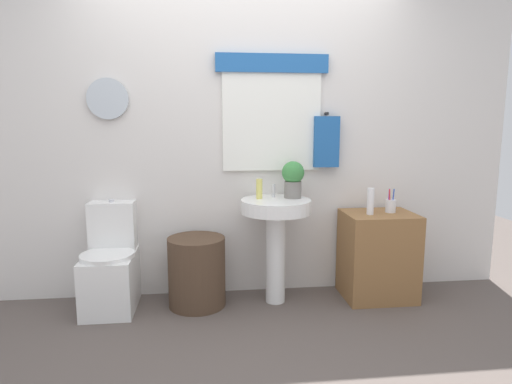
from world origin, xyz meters
TOP-DOWN VIEW (x-y plane):
  - ground_plane at (0.00, 0.00)m, footprint 8.00×8.00m
  - back_wall at (0.00, 1.15)m, footprint 4.40×0.18m
  - toilet at (-1.00, 0.88)m, footprint 0.38×0.51m
  - laundry_hamper at (-0.36, 0.85)m, footprint 0.43×0.43m
  - pedestal_sink at (0.24, 0.85)m, footprint 0.53×0.53m
  - faucet at (0.24, 0.97)m, footprint 0.03×0.03m
  - wooden_cabinet at (1.05, 0.85)m, footprint 0.54×0.44m
  - soap_bottle at (0.12, 0.90)m, footprint 0.05×0.05m
  - potted_plant at (0.38, 0.91)m, footprint 0.17×0.17m
  - lotion_bottle at (0.96, 0.81)m, footprint 0.05×0.05m
  - toothbrush_cup at (1.15, 0.87)m, footprint 0.08×0.08m

SIDE VIEW (x-z plane):
  - ground_plane at x=0.00m, z-range 0.00..0.00m
  - laundry_hamper at x=-0.36m, z-range 0.00..0.53m
  - toilet at x=-1.00m, z-range -0.10..0.70m
  - wooden_cabinet at x=1.05m, z-range 0.00..0.68m
  - pedestal_sink at x=0.24m, z-range 0.21..1.01m
  - toothbrush_cup at x=1.15m, z-range 0.64..0.83m
  - lotion_bottle at x=0.96m, z-range 0.68..0.89m
  - faucet at x=0.24m, z-range 0.80..0.90m
  - soap_bottle at x=0.12m, z-range 0.80..0.96m
  - potted_plant at x=0.38m, z-range 0.82..1.10m
  - back_wall at x=0.00m, z-range 0.00..2.60m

